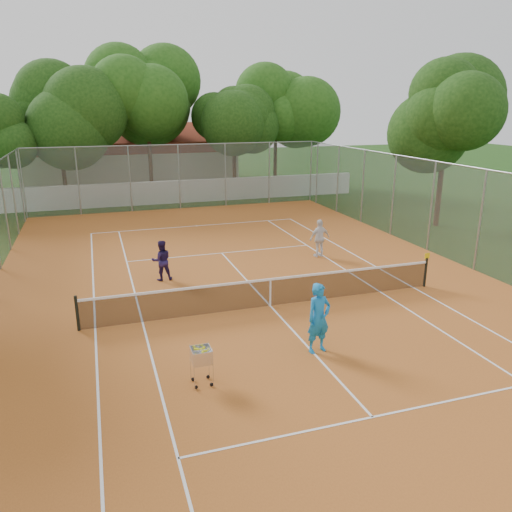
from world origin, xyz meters
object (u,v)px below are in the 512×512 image
object	(u,v)px
clubhouse	(131,157)
player_near	(319,318)
tennis_net	(270,292)
player_far_left	(162,260)
ball_hopper	(202,365)
player_far_right	(320,238)

from	to	relation	value
clubhouse	player_near	xyz separation A→B (m)	(2.15, -32.33, -1.23)
tennis_net	clubhouse	bearing A→B (deg)	93.95
tennis_net	player_far_left	bearing A→B (deg)	129.22
clubhouse	player_near	world-z (taller)	clubhouse
player_far_left	ball_hopper	distance (m)	7.66
ball_hopper	player_near	bearing A→B (deg)	10.36
clubhouse	player_far_left	world-z (taller)	clubhouse
clubhouse	player_far_left	bearing A→B (deg)	-92.25
clubhouse	player_far_left	size ratio (longest dim) A/B	10.71
clubhouse	tennis_net	bearing A→B (deg)	-86.05
tennis_net	ball_hopper	size ratio (longest dim) A/B	11.78
player_far_right	ball_hopper	bearing A→B (deg)	42.93
tennis_net	ball_hopper	xyz separation A→B (m)	(-3.13, -3.99, 0.01)
tennis_net	player_far_right	xyz separation A→B (m)	(3.90, 4.60, 0.33)
player_near	player_far_right	size ratio (longest dim) A/B	1.16
tennis_net	player_far_right	size ratio (longest dim) A/B	7.25
player_far_right	clubhouse	bearing A→B (deg)	-84.15
tennis_net	player_near	xyz separation A→B (m)	(0.15, -3.33, 0.46)
clubhouse	player_far_left	distance (m)	25.39
player_near	player_far_left	size ratio (longest dim) A/B	1.24
ball_hopper	player_far_right	bearing A→B (deg)	49.69
clubhouse	player_near	distance (m)	32.42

